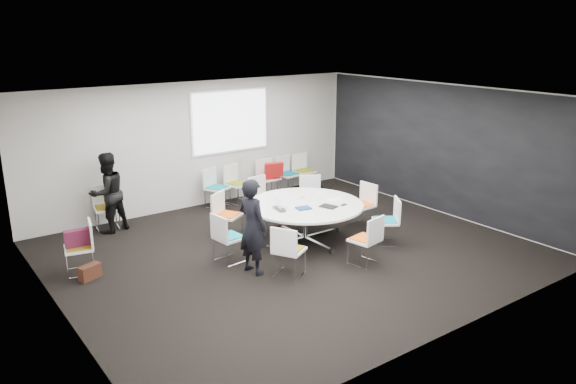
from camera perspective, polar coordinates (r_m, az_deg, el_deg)
room_shell at (r=9.85m, az=0.87°, el=1.60°), size 8.08×7.08×2.88m
conference_table at (r=10.61m, az=1.72°, el=-2.18°), size 2.20×2.20×0.73m
projection_screen at (r=12.97m, az=-5.85°, el=7.15°), size 1.90×0.03×1.35m
chair_ring_a at (r=11.54m, az=7.46°, el=-2.14°), size 0.48×0.49×0.88m
chair_ring_b at (r=11.99m, az=2.44°, el=-1.29°), size 0.61×0.60×0.88m
chair_ring_c at (r=11.95m, az=-2.58°, el=-1.36°), size 0.50×0.49×0.88m
chair_ring_d at (r=10.88m, az=-6.19°, el=-3.25°), size 0.62×0.62×0.88m
chair_ring_e at (r=9.78m, az=-6.02°, el=-5.56°), size 0.50×0.51×0.88m
chair_ring_f at (r=9.19m, az=0.08°, el=-6.93°), size 0.62×0.62×0.88m
chair_ring_g at (r=9.72m, az=7.84°, el=-5.77°), size 0.54×0.53×0.88m
chair_ring_h at (r=10.68m, az=9.90°, el=-3.79°), size 0.63×0.63×0.88m
chair_back_a at (r=12.74m, az=-7.23°, el=-0.33°), size 0.60×0.59×0.88m
chair_back_b at (r=13.02m, az=-5.16°, el=0.09°), size 0.56×0.56×0.88m
chair_back_c at (r=13.47m, az=-1.98°, el=0.71°), size 0.46×0.45×0.88m
chair_back_d at (r=13.82m, az=0.01°, el=1.12°), size 0.52×0.51×0.88m
chair_back_e at (r=14.10m, az=1.62°, el=1.43°), size 0.47×0.46×0.88m
chair_spare_left at (r=9.91m, az=-20.31°, el=-6.25°), size 0.54×0.55×0.88m
chair_person_back at (r=11.84m, az=-17.90°, el=-2.33°), size 0.53×0.52×0.88m
person_main at (r=9.16m, az=-3.63°, el=-3.52°), size 0.48×0.64×1.60m
person_back at (r=11.54m, az=-17.87°, el=-0.08°), size 0.92×0.81×1.60m
laptop at (r=10.22m, az=-0.62°, el=-1.69°), size 0.28×0.38×0.03m
laptop_lid at (r=10.25m, az=-1.02°, el=-0.95°), size 0.09×0.29×0.22m
notebook_black at (r=10.37m, az=4.13°, el=-1.48°), size 0.31×0.36×0.02m
tablet_folio at (r=10.25m, az=1.59°, el=-1.65°), size 0.29×0.24×0.03m
papers_right at (r=11.19m, az=3.21°, el=-0.16°), size 0.36×0.36×0.00m
papers_front at (r=10.84m, az=4.79°, el=-0.74°), size 0.34×0.27×0.00m
cup at (r=10.82m, az=1.49°, el=-0.49°), size 0.08×0.08×0.09m
phone at (r=10.51m, az=5.67°, el=-1.30°), size 0.15×0.10×0.01m
maroon_bag at (r=9.78m, az=-20.60°, el=-4.39°), size 0.41×0.18×0.28m
brown_bag at (r=9.69m, az=-19.49°, el=-7.67°), size 0.39×0.27×0.24m
red_jacket at (r=13.18m, az=-1.45°, el=2.28°), size 0.47×0.28×0.36m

